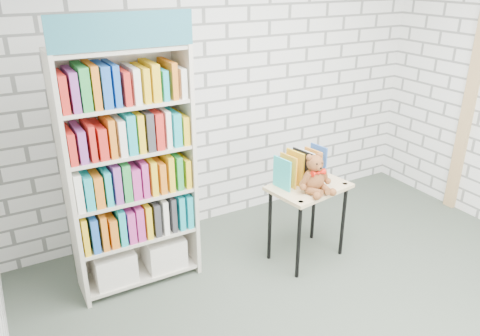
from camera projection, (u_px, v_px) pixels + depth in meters
ground at (355, 326)px, 3.46m from camera, size 4.50×4.50×0.00m
room_shell at (384, 89)px, 2.76m from camera, size 4.52×4.02×2.81m
bookshelf at (130, 171)px, 3.62m from camera, size 0.97×0.38×2.18m
display_table at (308, 196)px, 4.07m from camera, size 0.73×0.56×0.72m
table_books at (301, 167)px, 4.05m from camera, size 0.49×0.28×0.28m
teddy_bear at (315, 177)px, 3.87m from camera, size 0.31×0.28×0.33m
door_trim at (467, 115)px, 4.81m from camera, size 0.05×0.12×2.10m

